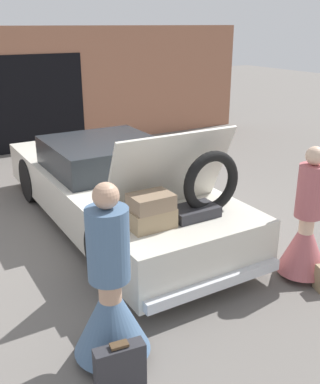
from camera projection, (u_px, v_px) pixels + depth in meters
The scene contains 6 objects.
ground_plane at pixel (114, 222), 6.86m from camera, with size 40.00×40.00×0.00m, color slate.
garage_wall_back at pixel (23, 91), 10.22m from camera, with size 12.00×0.14×2.80m.
car at pixel (113, 187), 6.65m from camera, with size 1.84×5.09×1.75m.
person_left at pixel (111, 300), 3.90m from camera, with size 0.69×0.69×1.68m.
person_right at pixel (306, 233), 5.21m from camera, with size 0.59×0.59×1.60m.
suitcase_beside_left_person at pixel (120, 367), 3.67m from camera, with size 0.44×0.18×0.45m.
Camera 1 is at (-2.58, -5.74, 2.85)m, focal length 42.00 mm.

